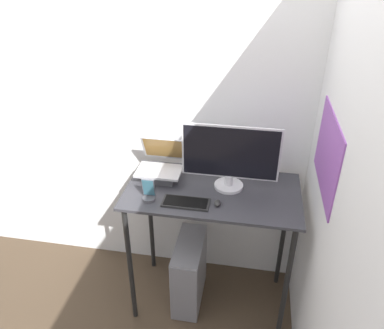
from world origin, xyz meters
name	(u,v)px	position (x,y,z in m)	size (l,w,h in m)	color
wall_back	(221,127)	(0.00, 0.70, 1.30)	(6.00, 0.05, 2.60)	silver
wall_side_right	(331,190)	(0.66, 0.00, 1.30)	(0.06, 6.00, 2.60)	silver
desk	(212,208)	(0.00, 0.31, 0.88)	(1.14, 0.62, 1.02)	#333338
laptop	(160,169)	(-0.38, 0.40, 1.09)	(0.30, 0.29, 0.27)	#4C4C51
monitor	(230,158)	(0.10, 0.37, 1.24)	(0.62, 0.19, 0.44)	silver
keyboard	(186,203)	(-0.15, 0.13, 1.03)	(0.29, 0.13, 0.02)	black
mouse	(217,203)	(0.05, 0.15, 1.04)	(0.04, 0.07, 0.03)	#262626
cell_phone	(149,193)	(-0.38, 0.13, 1.07)	(0.08, 0.08, 0.15)	#4C4C51
computer_tower	(189,272)	(-0.16, 0.29, 0.27)	(0.20, 0.48, 0.54)	gray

